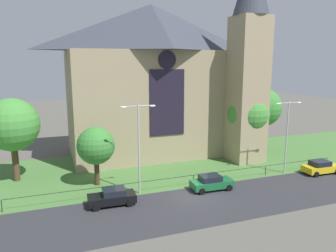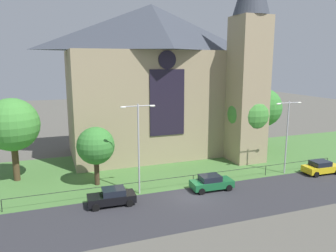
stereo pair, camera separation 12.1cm
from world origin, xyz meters
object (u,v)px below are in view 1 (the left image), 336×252
at_px(tree_left_far, 12,125).
at_px(tree_right_far, 262,108).
at_px(parked_car_black, 112,197).
at_px(streetlamp_far, 287,128).
at_px(church_building, 159,79).
at_px(tree_left_near, 96,146).
at_px(parked_car_green, 211,182).
at_px(tree_right_near, 248,114).
at_px(streetlamp_near, 139,138).
at_px(parked_car_yellow, 321,167).

relative_size(tree_left_far, tree_right_far, 1.01).
bearing_deg(parked_car_black, tree_left_far, -46.67).
bearing_deg(streetlamp_far, parked_car_black, -175.28).
bearing_deg(streetlamp_far, tree_right_far, 67.89).
relative_size(church_building, tree_left_near, 4.26).
xyz_separation_m(church_building, parked_car_green, (0.44, -14.95, -9.53)).
bearing_deg(tree_right_near, streetlamp_near, -159.03).
xyz_separation_m(tree_left_far, parked_car_green, (18.44, -9.59, -5.34)).
xyz_separation_m(church_building, streetlamp_near, (-6.55, -13.39, -4.75)).
relative_size(tree_right_near, streetlamp_far, 1.05).
xyz_separation_m(tree_left_far, tree_left_near, (7.94, -4.27, -1.94)).
relative_size(tree_left_far, streetlamp_near, 1.02).
xyz_separation_m(tree_right_near, streetlamp_near, (-16.19, -6.21, -0.50)).
distance_m(streetlamp_near, parked_car_black, 5.87).
distance_m(streetlamp_near, streetlamp_far, 17.21).
relative_size(tree_right_far, streetlamp_near, 1.01).
height_order(tree_left_far, streetlamp_far, tree_left_far).
distance_m(streetlamp_near, parked_car_green, 8.61).
height_order(tree_left_near, parked_car_green, tree_left_near).
bearing_deg(streetlamp_near, parked_car_black, -150.75).
xyz_separation_m(tree_left_near, parked_car_green, (10.51, -5.32, -3.40)).
bearing_deg(tree_right_far, tree_left_far, -175.62).
bearing_deg(tree_left_near, parked_car_green, -26.85).
bearing_deg(tree_left_far, church_building, 16.61).
distance_m(parked_car_black, parked_car_yellow, 23.98).
distance_m(church_building, streetlamp_far, 17.82).
relative_size(tree_right_near, streetlamp_near, 1.00).
height_order(church_building, tree_right_near, church_building).
height_order(tree_left_far, parked_car_black, tree_left_far).
bearing_deg(parked_car_black, parked_car_green, -177.23).
relative_size(tree_left_far, parked_car_black, 2.09).
relative_size(tree_right_near, parked_car_yellow, 2.06).
height_order(tree_right_far, parked_car_green, tree_right_far).
distance_m(tree_left_near, parked_car_green, 12.26).
height_order(streetlamp_near, parked_car_black, streetlamp_near).
height_order(church_building, parked_car_black, church_building).
height_order(parked_car_black, parked_car_yellow, same).
bearing_deg(parked_car_yellow, streetlamp_near, 177.46).
bearing_deg(streetlamp_far, tree_left_far, 164.36).
xyz_separation_m(streetlamp_far, parked_car_yellow, (3.80, -1.55, -4.54)).
xyz_separation_m(tree_left_near, parked_car_yellow, (24.52, -5.31, -3.40)).
bearing_deg(parked_car_black, parked_car_yellow, -177.56).
height_order(tree_left_near, parked_car_black, tree_left_near).
distance_m(parked_car_black, parked_car_green, 9.97).
relative_size(tree_left_far, tree_left_near, 1.46).
xyz_separation_m(tree_right_near, tree_left_near, (-19.70, -2.45, -1.87)).
bearing_deg(streetlamp_far, parked_car_yellow, -22.24).
relative_size(church_building, tree_left_far, 2.92).
relative_size(parked_car_black, parked_car_green, 1.00).
relative_size(streetlamp_far, parked_car_green, 1.95).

